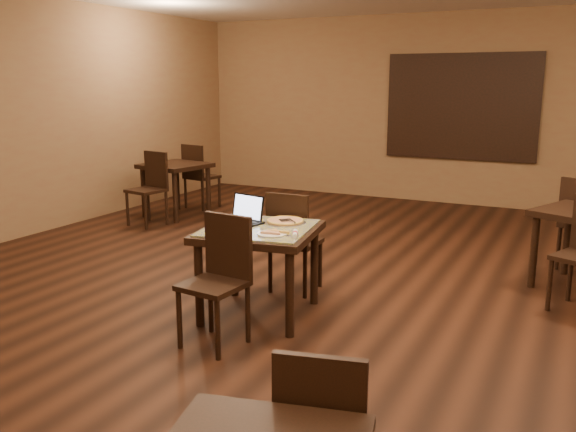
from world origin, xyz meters
The scene contains 17 objects.
ground centered at (0.00, 0.00, 0.00)m, with size 10.00×10.00×0.00m, color black.
wall_back centered at (0.00, 5.00, 1.50)m, with size 8.00×0.02×3.00m, color olive.
mural centered at (0.50, 4.96, 1.55)m, with size 2.34×0.05×1.64m.
tiled_table centered at (-0.01, -0.61, 0.66)m, with size 1.06×1.06×0.76m.
chair_main_near centered at (-0.01, -1.23, 0.55)m, with size 0.46×0.46×0.97m.
chair_main_far centered at (-0.01, 0.00, 0.54)m, with size 0.42×0.42×0.96m.
laptop centered at (-0.21, -0.51, 0.82)m, with size 0.38×0.33×0.23m.
plate centered at (0.21, -0.79, 0.77)m, with size 0.24×0.24×0.01m, color white.
pizza_slice centered at (0.21, -0.79, 0.79)m, with size 0.19×0.19×0.02m, color beige, non-canonical shape.
pizza_pan centered at (0.11, -0.37, 0.77)m, with size 0.36×0.36×0.01m, color silver.
pizza_whole centered at (0.11, -0.37, 0.78)m, with size 0.32×0.32×0.02m.
spatula centered at (0.13, -0.39, 0.79)m, with size 0.11×0.26×0.01m, color silver.
napkin_roll centered at (0.39, -0.75, 0.78)m, with size 0.11×0.18×0.04m.
other_table_b centered at (-3.00, 2.24, 0.64)m, with size 0.95×0.95×0.77m.
other_table_b_chair_near centered at (-2.98, 1.66, 0.56)m, with size 0.50×0.50×1.00m.
other_table_b_chair_far centered at (-3.02, 2.82, 0.56)m, with size 0.50×0.50×1.00m.
other_table_c_chair_far centered at (1.49, -2.76, 0.50)m, with size 0.46×0.46×0.89m.
Camera 1 is at (2.39, -4.89, 1.95)m, focal length 38.00 mm.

